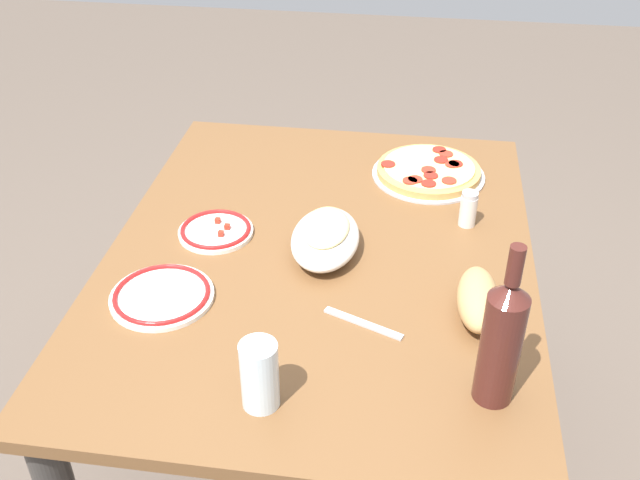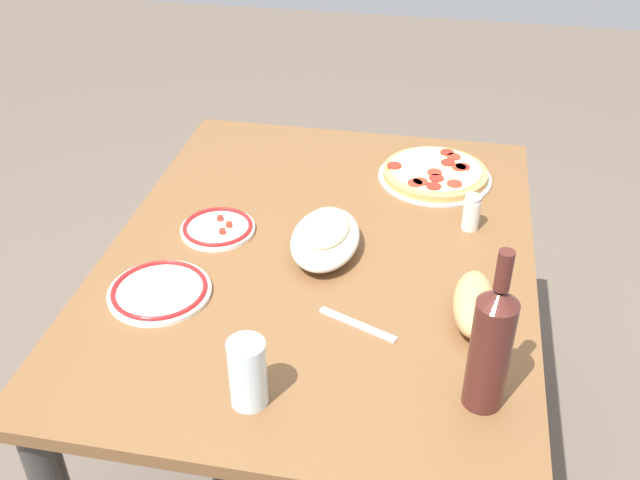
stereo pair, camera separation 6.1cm
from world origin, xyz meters
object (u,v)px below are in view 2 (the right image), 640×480
wine_bottle (491,345)px  side_plate_near (160,291)px  spice_shaker (471,213)px  dining_table (320,292)px  baked_pasta_dish (325,237)px  pepperoni_pizza (435,174)px  water_glass (248,373)px  side_plate_far (218,228)px  bread_loaf (474,303)px

wine_bottle → side_plate_near: bearing=75.0°
spice_shaker → dining_table: bearing=115.8°
side_plate_near → baked_pasta_dish: bearing=-55.6°
pepperoni_pizza → water_glass: bearing=162.4°
water_glass → side_plate_far: size_ratio=0.76×
dining_table → wine_bottle: wine_bottle is taller
dining_table → side_plate_near: side_plate_near is taller
bread_loaf → water_glass: bearing=128.4°
baked_pasta_dish → wine_bottle: 0.53m
pepperoni_pizza → bread_loaf: size_ratio=1.52×
dining_table → side_plate_far: size_ratio=7.05×
dining_table → side_plate_far: 0.28m
dining_table → side_plate_near: size_ratio=5.72×
side_plate_far → bread_loaf: 0.62m
pepperoni_pizza → wine_bottle: size_ratio=0.92×
side_plate_near → bread_loaf: (0.05, -0.64, 0.03)m
baked_pasta_dish → spice_shaker: size_ratio=2.76×
wine_bottle → side_plate_far: (0.42, 0.61, -0.12)m
baked_pasta_dish → water_glass: bearing=174.2°
baked_pasta_dish → side_plate_near: baked_pasta_dish is taller
wine_bottle → bread_loaf: wine_bottle is taller
side_plate_far → spice_shaker: bearing=-77.9°
wine_bottle → side_plate_near: (0.18, 0.66, -0.12)m
spice_shaker → side_plate_near: bearing=120.9°
bread_loaf → spice_shaker: (0.33, 0.01, 0.01)m
side_plate_near → spice_shaker: spice_shaker is taller
bread_loaf → side_plate_far: bearing=71.0°
side_plate_far → bread_loaf: (-0.20, -0.59, 0.03)m
wine_bottle → spice_shaker: bearing=3.5°
pepperoni_pizza → wine_bottle: 0.79m
water_glass → baked_pasta_dish: bearing=-5.8°
side_plate_near → bread_loaf: size_ratio=1.11×
baked_pasta_dish → spice_shaker: bearing=-62.9°
side_plate_near → spice_shaker: size_ratio=2.46×
pepperoni_pizza → dining_table: bearing=148.5°
wine_bottle → side_plate_far: size_ratio=1.83×
dining_table → baked_pasta_dish: size_ratio=5.09×
pepperoni_pizza → bread_loaf: (-0.55, -0.11, 0.02)m
pepperoni_pizza → water_glass: 0.89m
baked_pasta_dish → bread_loaf: (-0.17, -0.33, -0.00)m
baked_pasta_dish → water_glass: (-0.46, 0.05, 0.03)m
side_plate_far → spice_shaker: 0.59m
side_plate_far → spice_shaker: spice_shaker is taller
dining_table → water_glass: 0.50m
water_glass → side_plate_near: 0.37m
water_glass → bread_loaf: water_glass is taller
pepperoni_pizza → baked_pasta_dish: 0.44m
wine_bottle → water_glass: 0.41m
wine_bottle → spice_shaker: size_ratio=3.65×
wine_bottle → water_glass: size_ratio=2.40×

